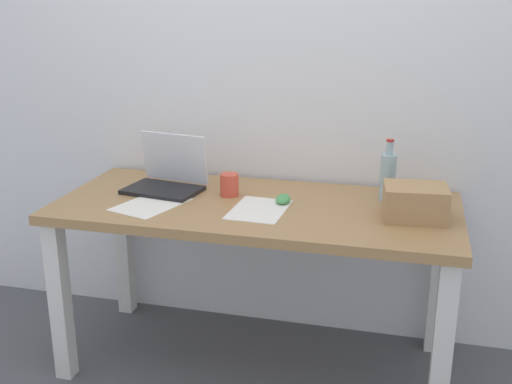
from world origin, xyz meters
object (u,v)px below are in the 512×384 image
computer_mouse (283,199)px  cardboard_box (415,202)px  desk (256,227)px  coffee_mug (229,185)px  laptop_left (167,178)px  beer_bottle (388,176)px

computer_mouse → cardboard_box: bearing=-10.0°
desk → coffee_mug: (-0.14, 0.08, 0.15)m
cardboard_box → computer_mouse: bearing=173.6°
desk → cardboard_box: bearing=-2.1°
cardboard_box → coffee_mug: 0.78m
cardboard_box → coffee_mug: cardboard_box is taller
coffee_mug → desk: bearing=-29.9°
coffee_mug → computer_mouse: bearing=-10.0°
desk → laptop_left: (-0.43, 0.09, 0.16)m
laptop_left → coffee_mug: 0.29m
laptop_left → cardboard_box: 1.06m
cardboard_box → coffee_mug: bearing=172.5°
beer_bottle → laptop_left: bearing=-174.4°
laptop_left → coffee_mug: laptop_left is taller
coffee_mug → beer_bottle: bearing=9.1°
computer_mouse → laptop_left: bearing=170.5°
desk → computer_mouse: size_ratio=16.45×
desk → cardboard_box: 0.65m
laptop_left → computer_mouse: laptop_left is taller
laptop_left → beer_bottle: beer_bottle is taller
cardboard_box → coffee_mug: size_ratio=2.49×
laptop_left → coffee_mug: bearing=-2.5°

